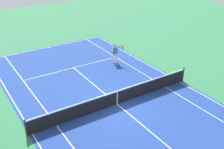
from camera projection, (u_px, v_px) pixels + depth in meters
name	position (u px, v px, depth m)	size (l,w,h in m)	color
ground_plane	(117.00, 104.00, 17.53)	(60.00, 60.00, 0.00)	#2D7247
court_slab	(117.00, 104.00, 17.53)	(24.20, 11.40, 0.00)	navy
court_line_markings	(117.00, 104.00, 17.53)	(23.85, 11.05, 0.01)	white
tennis_net	(117.00, 97.00, 17.31)	(0.10, 11.70, 1.08)	#2D2D33
tennis_player_near	(115.00, 52.00, 22.85)	(1.13, 0.77, 1.70)	white
tennis_ball	(71.00, 76.00, 21.01)	(0.07, 0.07, 0.07)	#CCE01E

